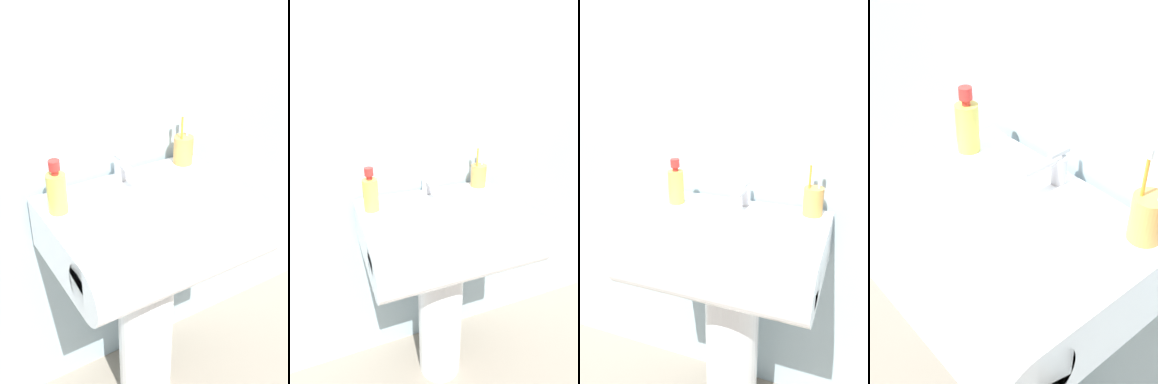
% 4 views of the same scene
% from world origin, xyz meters
% --- Properties ---
extents(wall_back, '(5.00, 0.05, 2.40)m').
position_xyz_m(wall_back, '(0.00, 0.24, 1.20)').
color(wall_back, '#9EB7C1').
rests_on(wall_back, ground).
extents(sink_pedestal, '(0.19, 0.19, 0.68)m').
position_xyz_m(sink_pedestal, '(0.00, 0.00, 0.34)').
color(sink_pedestal, white).
rests_on(sink_pedestal, ground).
extents(sink_basin, '(0.60, 0.47, 0.17)m').
position_xyz_m(sink_basin, '(0.00, -0.06, 0.77)').
color(sink_basin, white).
rests_on(sink_basin, sink_pedestal).
extents(faucet, '(0.04, 0.13, 0.08)m').
position_xyz_m(faucet, '(-0.01, 0.13, 0.90)').
color(faucet, '#B7B7BC').
rests_on(faucet, sink_basin).
extents(toothbrush_cup, '(0.07, 0.07, 0.19)m').
position_xyz_m(toothbrush_cup, '(0.23, 0.14, 0.90)').
color(toothbrush_cup, '#D19347').
rests_on(toothbrush_cup, sink_basin).
extents(soap_bottle, '(0.06, 0.06, 0.16)m').
position_xyz_m(soap_bottle, '(-0.24, 0.08, 0.92)').
color(soap_bottle, gold).
rests_on(soap_bottle, sink_basin).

